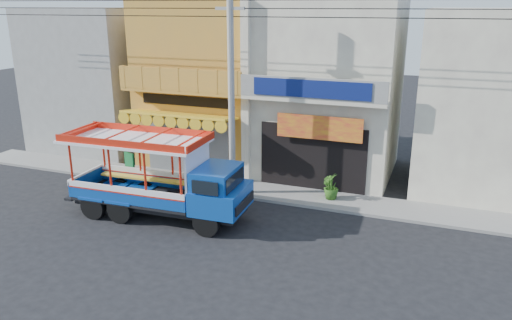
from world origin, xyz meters
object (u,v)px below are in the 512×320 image
(green_sign, at_px, (130,166))
(potted_plant_b, at_px, (328,187))
(utility_pole, at_px, (235,76))
(songthaew_truck, at_px, (170,180))
(potted_plant_c, at_px, (331,186))

(green_sign, bearing_deg, potted_plant_b, 3.14)
(utility_pole, height_order, potted_plant_b, utility_pole)
(utility_pole, distance_m, green_sign, 7.10)
(songthaew_truck, height_order, green_sign, songthaew_truck)
(utility_pole, xyz_separation_m, green_sign, (-5.51, 0.35, -4.46))
(utility_pole, bearing_deg, potted_plant_c, 10.95)
(potted_plant_b, bearing_deg, songthaew_truck, 70.85)
(potted_plant_b, xyz_separation_m, potted_plant_c, (0.14, -0.10, 0.11))
(utility_pole, relative_size, potted_plant_c, 25.80)
(songthaew_truck, xyz_separation_m, green_sign, (-4.20, 3.45, -0.99))
(songthaew_truck, relative_size, potted_plant_c, 6.48)
(utility_pole, xyz_separation_m, potted_plant_c, (3.91, 0.76, -4.37))
(songthaew_truck, distance_m, potted_plant_c, 6.55)
(utility_pole, bearing_deg, potted_plant_b, 12.85)
(utility_pole, xyz_separation_m, songthaew_truck, (-1.32, -3.10, -3.47))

